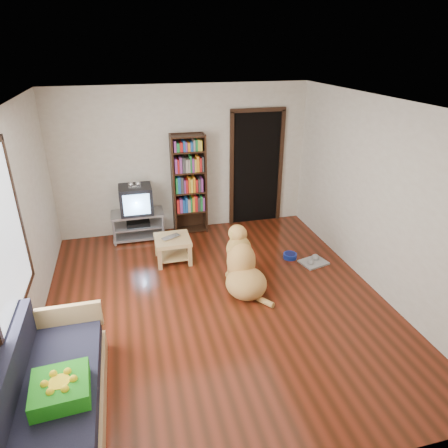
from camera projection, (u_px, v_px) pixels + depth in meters
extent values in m
plane|color=#5E1F10|center=(217.00, 302.00, 5.41)|extent=(5.00, 5.00, 0.00)
plane|color=white|center=(215.00, 104.00, 4.33)|extent=(5.00, 5.00, 0.00)
plane|color=beige|center=(184.00, 161.00, 7.07)|extent=(4.50, 0.00, 4.50)
plane|color=beige|center=(302.00, 357.00, 2.66)|extent=(4.50, 0.00, 4.50)
plane|color=beige|center=(16.00, 234.00, 4.36)|extent=(0.00, 5.00, 5.00)
plane|color=beige|center=(379.00, 198.00, 5.37)|extent=(0.00, 5.00, 5.00)
cube|color=green|center=(61.00, 389.00, 3.43)|extent=(0.51, 0.51, 0.16)
imported|color=silver|center=(172.00, 238.00, 6.26)|extent=(0.36, 0.31, 0.02)
cylinder|color=navy|center=(290.00, 256.00, 6.50)|extent=(0.22, 0.22, 0.08)
cube|color=#A7A7A7|center=(314.00, 262.00, 6.36)|extent=(0.47, 0.41, 0.03)
cube|color=white|center=(2.00, 238.00, 3.84)|extent=(0.02, 1.30, 1.60)
cube|color=black|center=(21.00, 307.00, 4.18)|extent=(0.03, 1.42, 0.06)
cube|color=black|center=(18.00, 211.00, 4.46)|extent=(0.03, 0.06, 1.70)
cube|color=black|center=(256.00, 169.00, 7.46)|extent=(0.90, 0.02, 2.10)
cube|color=black|center=(232.00, 171.00, 7.34)|extent=(0.07, 0.05, 2.14)
cube|color=black|center=(280.00, 167.00, 7.56)|extent=(0.07, 0.05, 2.14)
cube|color=black|center=(258.00, 110.00, 7.00)|extent=(1.03, 0.05, 0.07)
cube|color=#99999E|center=(137.00, 213.00, 6.99)|extent=(0.90, 0.45, 0.04)
cube|color=#99999E|center=(138.00, 225.00, 7.08)|extent=(0.86, 0.42, 0.03)
cube|color=#99999E|center=(139.00, 235.00, 7.16)|extent=(0.90, 0.45, 0.04)
cylinder|color=#99999E|center=(114.00, 233.00, 6.81)|extent=(0.04, 0.04, 0.50)
cylinder|color=#99999E|center=(163.00, 227.00, 7.00)|extent=(0.04, 0.04, 0.50)
cylinder|color=#99999E|center=(114.00, 223.00, 7.17)|extent=(0.04, 0.04, 0.50)
cylinder|color=#99999E|center=(161.00, 219.00, 7.35)|extent=(0.04, 0.04, 0.50)
cube|color=black|center=(138.00, 223.00, 7.06)|extent=(0.40, 0.30, 0.07)
cube|color=black|center=(136.00, 200.00, 6.88)|extent=(0.55, 0.48, 0.48)
cube|color=black|center=(135.00, 196.00, 7.06)|extent=(0.40, 0.14, 0.36)
cube|color=#8CBFF2|center=(137.00, 205.00, 6.66)|extent=(0.44, 0.02, 0.36)
cube|color=silver|center=(135.00, 187.00, 6.73)|extent=(0.20, 0.07, 0.02)
sphere|color=silver|center=(131.00, 185.00, 6.70)|extent=(0.09, 0.09, 0.09)
sphere|color=silver|center=(138.00, 184.00, 6.73)|extent=(0.09, 0.09, 0.09)
cube|color=black|center=(173.00, 186.00, 7.04)|extent=(0.03, 0.30, 1.80)
cube|color=black|center=(205.00, 183.00, 7.17)|extent=(0.03, 0.30, 1.80)
cube|color=black|center=(188.00, 182.00, 7.23)|extent=(0.60, 0.02, 1.80)
cube|color=black|center=(191.00, 229.00, 7.47)|extent=(0.56, 0.28, 0.02)
cube|color=black|center=(190.00, 211.00, 7.31)|extent=(0.56, 0.28, 0.03)
cube|color=black|center=(189.00, 192.00, 7.16)|extent=(0.56, 0.28, 0.02)
cube|color=black|center=(189.00, 172.00, 7.01)|extent=(0.56, 0.28, 0.02)
cube|color=black|center=(188.00, 151.00, 6.85)|extent=(0.56, 0.28, 0.02)
cube|color=black|center=(187.00, 136.00, 6.74)|extent=(0.56, 0.28, 0.02)
cube|color=tan|center=(61.00, 408.00, 3.72)|extent=(0.80, 1.80, 0.22)
cube|color=#1E1E2D|center=(57.00, 391.00, 3.63)|extent=(0.74, 1.74, 0.18)
cube|color=#1E1E2D|center=(9.00, 375.00, 3.44)|extent=(0.12, 1.74, 0.40)
cube|color=tan|center=(64.00, 318.00, 4.31)|extent=(0.80, 0.06, 0.30)
cube|color=tan|center=(172.00, 240.00, 6.30)|extent=(0.55, 0.55, 0.06)
cube|color=tan|center=(173.00, 255.00, 6.42)|extent=(0.45, 0.45, 0.03)
cube|color=tan|center=(160.00, 260.00, 6.13)|extent=(0.06, 0.06, 0.34)
cube|color=tan|center=(190.00, 256.00, 6.23)|extent=(0.06, 0.06, 0.34)
cube|color=tan|center=(157.00, 246.00, 6.54)|extent=(0.06, 0.06, 0.34)
cube|color=tan|center=(185.00, 243.00, 6.65)|extent=(0.06, 0.06, 0.34)
ellipsoid|color=tan|center=(246.00, 283.00, 5.53)|extent=(0.60, 0.64, 0.42)
ellipsoid|color=gold|center=(241.00, 261.00, 5.63)|extent=(0.43, 0.47, 0.56)
ellipsoid|color=#BC8748|center=(239.00, 249.00, 5.67)|extent=(0.37, 0.34, 0.40)
ellipsoid|color=#DAB053|center=(237.00, 233.00, 5.64)|extent=(0.27, 0.30, 0.25)
ellipsoid|color=#B99547|center=(234.00, 231.00, 5.77)|extent=(0.12, 0.22, 0.10)
sphere|color=black|center=(232.00, 228.00, 5.85)|extent=(0.05, 0.05, 0.05)
ellipsoid|color=gold|center=(232.00, 236.00, 5.58)|extent=(0.07, 0.09, 0.17)
ellipsoid|color=tan|center=(245.00, 234.00, 5.63)|extent=(0.07, 0.09, 0.17)
cylinder|color=tan|center=(230.00, 265.00, 5.87)|extent=(0.10, 0.14, 0.46)
cylinder|color=#B37845|center=(242.00, 263.00, 5.92)|extent=(0.10, 0.14, 0.46)
sphere|color=#B47F45|center=(229.00, 275.00, 6.00)|extent=(0.12, 0.12, 0.12)
sphere|color=#B97B47|center=(240.00, 273.00, 6.05)|extent=(0.12, 0.12, 0.12)
cylinder|color=#C9864D|center=(261.00, 300.00, 5.40)|extent=(0.28, 0.38, 0.09)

